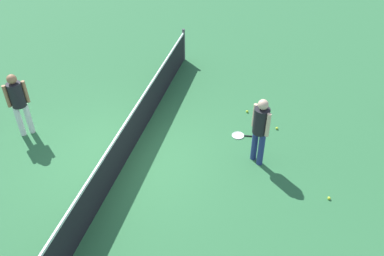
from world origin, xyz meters
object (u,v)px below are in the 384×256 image
player_near_side (260,126)px  player_far_side (18,100)px  tennis_ball_by_net (329,198)px  tennis_racket_near_player (239,135)px  tennis_ball_midcourt (247,111)px  tennis_ball_baseline (277,128)px

player_near_side → player_far_side: same height
tennis_ball_by_net → player_near_side: bearing=63.0°
tennis_racket_near_player → tennis_ball_midcourt: (1.07, -0.05, 0.02)m
player_near_side → tennis_ball_midcourt: (1.91, 0.48, -0.98)m
tennis_racket_near_player → tennis_ball_midcourt: size_ratio=9.10×
player_far_side → player_near_side: bearing=-86.3°
player_far_side → tennis_ball_by_net: (-0.46, -7.38, -0.98)m
player_far_side → tennis_racket_near_player: 5.45m
player_near_side → tennis_racket_near_player: bearing=32.4°
tennis_ball_midcourt → tennis_ball_baseline: bearing=-123.6°
tennis_racket_near_player → tennis_ball_baseline: size_ratio=9.10×
tennis_ball_midcourt → tennis_ball_baseline: 1.01m
tennis_ball_midcourt → tennis_ball_baseline: same height
tennis_ball_by_net → tennis_ball_midcourt: size_ratio=1.00×
player_near_side → player_far_side: (-0.38, 5.75, 0.00)m
player_far_side → tennis_racket_near_player: player_far_side is taller
tennis_racket_near_player → tennis_ball_by_net: 2.73m
player_far_side → tennis_ball_baseline: 6.42m
player_far_side → tennis_ball_by_net: player_far_side is taller
tennis_racket_near_player → tennis_ball_midcourt: tennis_ball_midcourt is taller
tennis_racket_near_player → tennis_ball_baseline: bearing=-60.3°
tennis_ball_midcourt → tennis_ball_baseline: size_ratio=1.00×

